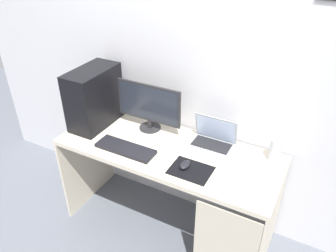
# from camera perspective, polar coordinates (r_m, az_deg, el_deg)

# --- Properties ---
(ground_plane) EXTENTS (8.00, 8.00, 0.00)m
(ground_plane) POSITION_cam_1_polar(r_m,az_deg,el_deg) (2.79, 0.00, -16.59)
(ground_plane) COLOR slate
(wall_back) EXTENTS (4.00, 0.05, 2.60)m
(wall_back) POSITION_cam_1_polar(r_m,az_deg,el_deg) (2.30, 4.13, 11.71)
(wall_back) COLOR silver
(wall_back) RESTS_ON ground_plane
(desk) EXTENTS (1.54, 0.60, 0.76)m
(desk) POSITION_cam_1_polar(r_m,az_deg,el_deg) (2.36, 0.31, -7.07)
(desk) COLOR beige
(desk) RESTS_ON ground_plane
(pc_tower) EXTENTS (0.22, 0.43, 0.44)m
(pc_tower) POSITION_cam_1_polar(r_m,az_deg,el_deg) (2.51, -12.55, 4.81)
(pc_tower) COLOR black
(pc_tower) RESTS_ON desk
(monitor) EXTENTS (0.51, 0.16, 0.36)m
(monitor) POSITION_cam_1_polar(r_m,az_deg,el_deg) (2.40, -3.33, 3.46)
(monitor) COLOR #232326
(monitor) RESTS_ON desk
(laptop) EXTENTS (0.30, 0.22, 0.21)m
(laptop) POSITION_cam_1_polar(r_m,az_deg,el_deg) (2.31, 7.62, -2.45)
(laptop) COLOR #9EA3A8
(laptop) RESTS_ON desk
(speaker) EXTENTS (0.08, 0.08, 0.16)m
(speaker) POSITION_cam_1_polar(r_m,az_deg,el_deg) (2.24, 17.93, -4.01)
(speaker) COLOR #B7BCC6
(speaker) RESTS_ON desk
(keyboard) EXTENTS (0.42, 0.14, 0.02)m
(keyboard) POSITION_cam_1_polar(r_m,az_deg,el_deg) (2.28, -7.30, -3.87)
(keyboard) COLOR black
(keyboard) RESTS_ON desk
(mousepad) EXTENTS (0.26, 0.20, 0.00)m
(mousepad) POSITION_cam_1_polar(r_m,az_deg,el_deg) (2.10, 3.92, -7.57)
(mousepad) COLOR black
(mousepad) RESTS_ON desk
(mouse_left) EXTENTS (0.06, 0.10, 0.03)m
(mouse_left) POSITION_cam_1_polar(r_m,az_deg,el_deg) (2.10, 2.93, -6.65)
(mouse_left) COLOR black
(mouse_left) RESTS_ON mousepad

